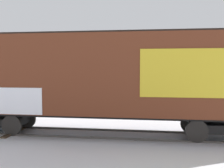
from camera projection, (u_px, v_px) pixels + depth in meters
name	position (u px, v px, depth m)	size (l,w,h in m)	color
ground_plane	(131.00, 136.00, 11.39)	(260.00, 260.00, 0.00)	silver
track	(43.00, 131.00, 11.96)	(60.02, 3.40, 0.08)	#4C4742
freight_car	(103.00, 76.00, 11.41)	(14.50, 3.10, 4.63)	#5B2B19
hillside	(149.00, 62.00, 84.71)	(142.88, 38.56, 13.80)	slate
parked_car_blue	(53.00, 98.00, 18.81)	(4.31, 2.19, 1.60)	navy
parked_car_green	(136.00, 99.00, 17.97)	(4.99, 2.52, 1.71)	#1E5933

